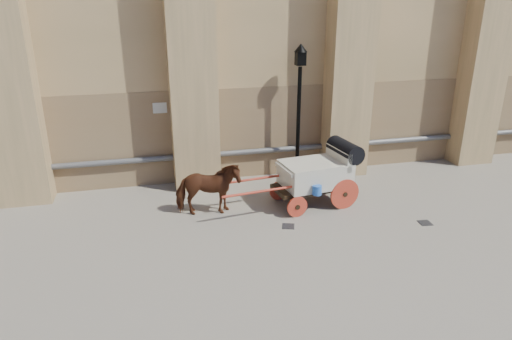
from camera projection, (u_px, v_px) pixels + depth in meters
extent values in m
plane|color=slate|center=(254.00, 234.00, 11.62)|extent=(90.00, 90.00, 0.00)
cube|color=#816849|center=(283.00, 130.00, 15.32)|extent=(44.00, 0.35, 3.00)
cylinder|color=#59595B|center=(285.00, 149.00, 15.28)|extent=(42.00, 0.18, 0.18)
cube|color=beige|center=(160.00, 108.00, 13.91)|extent=(0.42, 0.04, 0.32)
imported|color=#602A15|center=(208.00, 189.00, 12.42)|extent=(1.82, 0.95, 1.49)
cube|color=black|center=(311.00, 187.00, 13.13)|extent=(2.28, 1.25, 0.12)
cube|color=beige|center=(315.00, 173.00, 13.02)|extent=(2.02, 1.46, 0.69)
cube|color=beige|center=(339.00, 157.00, 13.13)|extent=(0.30, 1.24, 0.54)
cube|color=beige|center=(289.00, 169.00, 12.65)|extent=(0.48, 1.12, 0.10)
cylinder|color=black|center=(345.00, 150.00, 13.13)|extent=(0.70, 1.29, 0.55)
cylinder|color=#B63522|center=(345.00, 194.00, 12.87)|extent=(0.89, 0.17, 0.89)
cylinder|color=#B63522|center=(324.00, 179.00, 13.95)|extent=(0.89, 0.17, 0.89)
cylinder|color=#B63522|center=(297.00, 207.00, 12.43)|extent=(0.60, 0.13, 0.59)
cylinder|color=#B63522|center=(279.00, 190.00, 13.50)|extent=(0.60, 0.13, 0.59)
cylinder|color=#B63522|center=(265.00, 191.00, 12.09)|extent=(2.36, 0.37, 0.07)
cylinder|color=#B63522|center=(253.00, 179.00, 12.87)|extent=(2.36, 0.37, 0.07)
cylinder|color=blue|center=(317.00, 190.00, 12.39)|extent=(0.26, 0.26, 0.26)
cylinder|color=black|center=(298.00, 125.00, 14.57)|extent=(0.12, 0.12, 3.68)
cone|color=black|center=(297.00, 173.00, 15.15)|extent=(0.37, 0.37, 0.37)
cube|color=black|center=(300.00, 58.00, 13.84)|extent=(0.29, 0.29, 0.43)
cone|color=black|center=(301.00, 48.00, 13.73)|extent=(0.41, 0.41, 0.25)
cube|color=black|center=(288.00, 226.00, 11.98)|extent=(0.41, 0.41, 0.01)
cube|color=black|center=(425.00, 223.00, 12.16)|extent=(0.34, 0.34, 0.01)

